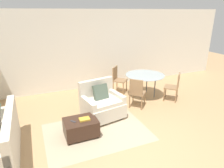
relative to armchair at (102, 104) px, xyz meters
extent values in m
plane|color=tan|center=(0.13, -1.45, -0.37)|extent=(20.00, 20.00, 0.00)
cube|color=white|center=(0.13, 2.32, 1.00)|extent=(12.00, 0.06, 2.75)
cube|color=tan|center=(-0.36, -0.64, -0.37)|extent=(2.36, 1.67, 0.00)
cube|color=brown|center=(-0.36, -1.19, -0.37)|extent=(2.32, 0.06, 0.00)
cube|color=brown|center=(-0.36, -0.91, -0.37)|extent=(2.32, 0.06, 0.00)
cube|color=brown|center=(-0.36, -0.64, -0.37)|extent=(2.32, 0.06, 0.00)
cube|color=brown|center=(-0.36, -0.36, -0.37)|extent=(2.32, 0.06, 0.00)
cube|color=brown|center=(-0.36, -0.08, -0.37)|extent=(2.32, 0.06, 0.00)
cube|color=beige|center=(-2.09, -0.80, 0.32)|extent=(0.14, 1.82, 0.50)
cube|color=beige|center=(0.01, -0.05, -0.13)|extent=(1.11, 0.98, 0.37)
cube|color=beige|center=(0.01, -0.08, 0.11)|extent=(0.85, 0.82, 0.10)
cube|color=beige|center=(-0.05, 0.30, 0.33)|extent=(0.99, 0.29, 0.55)
cube|color=beige|center=(-0.42, -0.12, 0.16)|extent=(0.25, 0.76, 0.20)
cube|color=beige|center=(0.43, 0.03, 0.16)|extent=(0.25, 0.76, 0.20)
cylinder|color=brown|center=(-0.34, -0.44, -0.34)|extent=(0.05, 0.05, 0.06)
cylinder|color=brown|center=(0.47, -0.30, -0.34)|extent=(0.05, 0.05, 0.06)
cylinder|color=brown|center=(-0.45, 0.21, -0.34)|extent=(0.05, 0.05, 0.06)
cylinder|color=brown|center=(0.36, 0.35, -0.34)|extent=(0.05, 0.05, 0.06)
cube|color=#4C5B4C|center=(-0.01, 0.05, 0.33)|extent=(0.42, 0.28, 0.40)
cube|color=#382319|center=(-0.73, -0.63, -0.15)|extent=(0.73, 0.55, 0.36)
cylinder|color=black|center=(-1.05, -0.85, -0.35)|extent=(0.04, 0.04, 0.04)
cylinder|color=black|center=(-0.42, -0.85, -0.35)|extent=(0.04, 0.04, 0.04)
cylinder|color=black|center=(-1.05, -0.40, -0.35)|extent=(0.04, 0.04, 0.04)
cylinder|color=black|center=(-0.42, -0.40, -0.35)|extent=(0.04, 0.04, 0.04)
cube|color=gold|center=(-0.64, -0.65, 0.05)|extent=(0.23, 0.17, 0.03)
cube|color=#333338|center=(-0.90, -0.63, 0.04)|extent=(0.11, 0.14, 0.01)
cylinder|color=#99A8AD|center=(1.78, 0.79, 0.36)|extent=(1.25, 1.25, 0.01)
cylinder|color=#59595B|center=(1.54, 0.55, -0.01)|extent=(0.04, 0.04, 0.72)
cylinder|color=#59595B|center=(2.03, 0.55, -0.01)|extent=(0.04, 0.04, 0.72)
cylinder|color=#59595B|center=(1.54, 1.04, -0.01)|extent=(0.04, 0.04, 0.72)
cylinder|color=#59595B|center=(2.03, 1.04, -0.01)|extent=(0.04, 0.04, 0.72)
cube|color=#93704C|center=(1.18, 0.19, 0.06)|extent=(0.59, 0.59, 0.03)
cube|color=#93704C|center=(1.04, 0.05, 0.30)|extent=(0.29, 0.29, 0.45)
cylinder|color=#93704C|center=(1.43, 0.19, -0.16)|extent=(0.03, 0.03, 0.42)
cylinder|color=#93704C|center=(1.18, 0.44, -0.16)|extent=(0.03, 0.03, 0.42)
cylinder|color=#93704C|center=(1.18, -0.07, -0.16)|extent=(0.03, 0.03, 0.42)
cylinder|color=#93704C|center=(0.92, 0.19, -0.16)|extent=(0.03, 0.03, 0.42)
cube|color=#93704C|center=(2.39, 0.19, 0.06)|extent=(0.59, 0.59, 0.03)
cube|color=#93704C|center=(2.52, 0.05, 0.30)|extent=(0.29, 0.29, 0.45)
cylinder|color=#93704C|center=(2.39, 0.44, -0.16)|extent=(0.03, 0.03, 0.42)
cylinder|color=#93704C|center=(2.13, 0.19, -0.16)|extent=(0.03, 0.03, 0.42)
cylinder|color=#93704C|center=(2.64, 0.19, -0.16)|extent=(0.03, 0.03, 0.42)
cylinder|color=#93704C|center=(2.39, -0.07, -0.16)|extent=(0.03, 0.03, 0.42)
cube|color=#93704C|center=(1.18, 1.40, 0.06)|extent=(0.59, 0.59, 0.03)
cube|color=#93704C|center=(1.04, 1.53, 0.30)|extent=(0.29, 0.29, 0.45)
cylinder|color=#93704C|center=(1.18, 1.15, -0.16)|extent=(0.03, 0.03, 0.42)
cylinder|color=#93704C|center=(1.43, 1.40, -0.16)|extent=(0.03, 0.03, 0.42)
cylinder|color=#93704C|center=(0.92, 1.40, -0.16)|extent=(0.03, 0.03, 0.42)
cylinder|color=#93704C|center=(1.18, 1.65, -0.16)|extent=(0.03, 0.03, 0.42)
camera|label=1|loc=(-1.58, -4.48, 2.31)|focal=32.00mm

